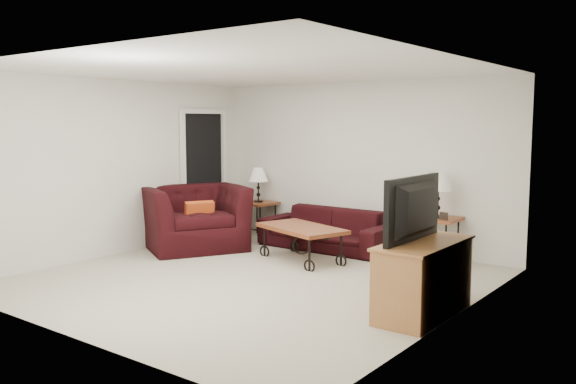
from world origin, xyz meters
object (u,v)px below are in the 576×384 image
object	(u,v)px
side_table_right	(437,240)
tv_stand	(423,279)
side_table_left	(259,219)
armchair	(195,218)
sofa	(327,229)
lamp_right	(438,195)
lamp_left	(258,185)
backpack	(429,255)
coffee_table	(301,244)
television	(423,209)

from	to	relation	value
side_table_right	tv_stand	distance (m)	2.40
side_table_left	armchair	xyz separation A→B (m)	(-0.13, -1.35, 0.18)
sofa	lamp_right	size ratio (longest dim) A/B	3.34
side_table_left	lamp_left	size ratio (longest dim) A/B	1.00
armchair	backpack	xyz separation A→B (m)	(3.43, 0.74, -0.24)
side_table_right	lamp_left	xyz separation A→B (m)	(-3.15, 0.00, 0.55)
lamp_right	backpack	world-z (taller)	lamp_right
armchair	backpack	size ratio (longest dim) A/B	3.14
tv_stand	coffee_table	bearing A→B (deg)	152.80
sofa	backpack	distance (m)	1.88
coffee_table	side_table_right	bearing A→B (deg)	34.76
side_table_left	television	xyz separation A→B (m)	(3.96, -2.25, 0.77)
lamp_right	armchair	xyz separation A→B (m)	(-3.28, -1.35, -0.45)
tv_stand	backpack	size ratio (longest dim) A/B	2.67
lamp_right	coffee_table	bearing A→B (deg)	-145.24
lamp_left	side_table_right	bearing A→B (deg)	-0.00
coffee_table	lamp_right	bearing A→B (deg)	34.76
lamp_right	backpack	bearing A→B (deg)	-75.58
sofa	tv_stand	bearing A→B (deg)	-39.65
tv_stand	backpack	world-z (taller)	tv_stand
lamp_left	backpack	size ratio (longest dim) A/B	1.25
side_table_left	coffee_table	xyz separation A→B (m)	(1.64, -1.05, -0.05)
side_table_right	backpack	size ratio (longest dim) A/B	1.34
side_table_left	backpack	xyz separation A→B (m)	(3.31, -0.61, -0.06)
side_table_right	coffee_table	distance (m)	1.84
side_table_left	television	bearing A→B (deg)	-29.61
side_table_left	backpack	bearing A→B (deg)	-10.47
television	sofa	bearing A→B (deg)	-129.88
side_table_right	television	size ratio (longest dim) A/B	0.56
coffee_table	backpack	bearing A→B (deg)	14.68
coffee_table	tv_stand	bearing A→B (deg)	-27.20
lamp_left	lamp_right	world-z (taller)	lamp_right
coffee_table	side_table_left	bearing A→B (deg)	147.42
sofa	side_table_left	size ratio (longest dim) A/B	3.57
lamp_right	side_table_right	bearing A→B (deg)	0.00
side_table_right	armchair	size ratio (longest dim) A/B	0.42
side_table_left	side_table_right	world-z (taller)	side_table_right
television	backpack	world-z (taller)	television
backpack	coffee_table	bearing A→B (deg)	-162.92
lamp_left	lamp_right	size ratio (longest dim) A/B	0.94
lamp_right	armchair	bearing A→B (deg)	-157.64
side_table_left	backpack	world-z (taller)	side_table_left
armchair	tv_stand	size ratio (longest dim) A/B	1.18
sofa	lamp_right	distance (m)	1.79
sofa	coffee_table	world-z (taller)	sofa
sofa	lamp_left	size ratio (longest dim) A/B	3.57
side_table_left	armchair	bearing A→B (deg)	-95.33
sofa	armchair	distance (m)	1.99
sofa	side_table_left	distance (m)	1.49
lamp_right	television	world-z (taller)	television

